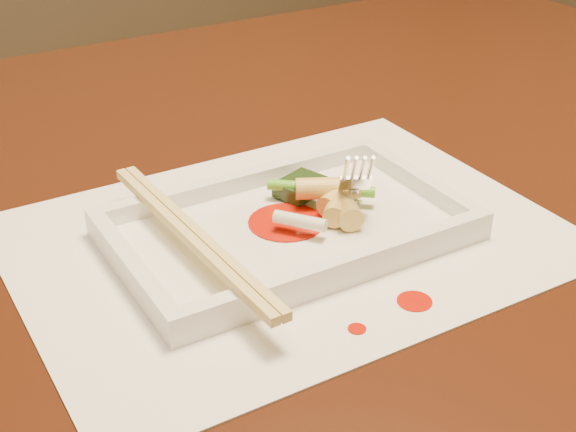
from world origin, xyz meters
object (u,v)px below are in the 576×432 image
table (231,293)px  fork (355,110)px  plate_base (288,232)px  placemat (288,237)px  chopstick_a (187,236)px

table → fork: bearing=-41.7°
plate_base → fork: fork is taller
plate_base → fork: bearing=14.4°
placemat → fork: fork is taller
chopstick_a → fork: bearing=6.8°
chopstick_a → fork: 0.16m
chopstick_a → fork: (0.15, 0.02, 0.06)m
plate_base → fork: 0.11m
placemat → chopstick_a: size_ratio=1.71×
table → placemat: bearing=-84.7°
table → fork: size_ratio=10.00×
table → fork: 0.21m
plate_base → placemat: bearing=90.0°
fork → table: bearing=138.3°
table → plate_base: 0.14m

